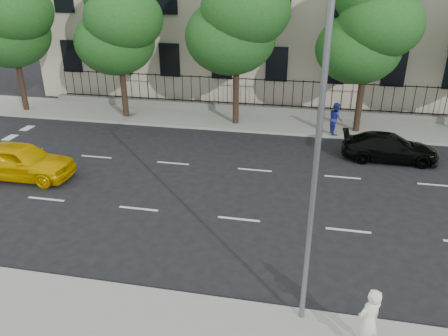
{
  "coord_description": "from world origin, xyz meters",
  "views": [
    {
      "loc": [
        2.23,
        -11.47,
        8.59
      ],
      "look_at": [
        -0.67,
        3.0,
        1.84
      ],
      "focal_mm": 35.0,
      "sensor_mm": 36.0,
      "label": 1
    }
  ],
  "objects_px": {
    "black_sedan": "(390,147)",
    "street_light": "(318,133)",
    "woman_near": "(369,321)",
    "yellow_taxi": "(20,161)"
  },
  "relations": [
    {
      "from": "yellow_taxi",
      "to": "woman_near",
      "type": "height_order",
      "value": "woman_near"
    },
    {
      "from": "black_sedan",
      "to": "yellow_taxi",
      "type": "bearing_deg",
      "value": 107.87
    },
    {
      "from": "street_light",
      "to": "woman_near",
      "type": "height_order",
      "value": "street_light"
    },
    {
      "from": "yellow_taxi",
      "to": "woman_near",
      "type": "bearing_deg",
      "value": -118.17
    },
    {
      "from": "yellow_taxi",
      "to": "black_sedan",
      "type": "distance_m",
      "value": 17.29
    },
    {
      "from": "yellow_taxi",
      "to": "black_sedan",
      "type": "xyz_separation_m",
      "value": [
        16.45,
        5.32,
        -0.15
      ]
    },
    {
      "from": "woman_near",
      "to": "black_sedan",
      "type": "bearing_deg",
      "value": -136.82
    },
    {
      "from": "woman_near",
      "to": "yellow_taxi",
      "type": "bearing_deg",
      "value": -63.99
    },
    {
      "from": "street_light",
      "to": "yellow_taxi",
      "type": "distance_m",
      "value": 14.65
    },
    {
      "from": "black_sedan",
      "to": "street_light",
      "type": "bearing_deg",
      "value": 161.4
    }
  ]
}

